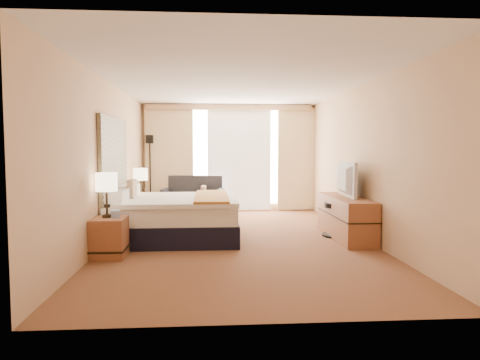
{
  "coord_description": "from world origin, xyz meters",
  "views": [
    {
      "loc": [
        -0.46,
        -7.05,
        1.49
      ],
      "look_at": [
        0.06,
        0.4,
        0.97
      ],
      "focal_mm": 32.0,
      "sensor_mm": 36.0,
      "label": 1
    }
  ],
  "objects": [
    {
      "name": "wall_left",
      "position": [
        -2.1,
        0.0,
        1.3
      ],
      "size": [
        0.02,
        7.0,
        2.6
      ],
      "primitive_type": "cube",
      "color": "tan",
      "rests_on": "ground"
    },
    {
      "name": "headboard",
      "position": [
        -2.06,
        0.2,
        1.28
      ],
      "size": [
        0.06,
        1.85,
        1.5
      ],
      "primitive_type": "cube",
      "color": "black",
      "rests_on": "wall_left"
    },
    {
      "name": "floor_lamp",
      "position": [
        -1.9,
        3.3,
        1.3
      ],
      "size": [
        0.23,
        0.23,
        1.85
      ],
      "color": "black",
      "rests_on": "floor"
    },
    {
      "name": "desk_chair",
      "position": [
        1.81,
        0.16,
        0.5
      ],
      "size": [
        0.55,
        0.55,
        1.13
      ],
      "rotation": [
        0.0,
        0.0,
        -0.02
      ],
      "color": "black",
      "rests_on": "floor"
    },
    {
      "name": "wall_back",
      "position": [
        0.0,
        3.5,
        1.3
      ],
      "size": [
        4.2,
        0.02,
        2.6
      ],
      "primitive_type": "cube",
      "color": "tan",
      "rests_on": "ground"
    },
    {
      "name": "window",
      "position": [
        0.25,
        3.47,
        1.32
      ],
      "size": [
        2.3,
        0.02,
        2.3
      ],
      "primitive_type": "cube",
      "color": "white",
      "rests_on": "wall_back"
    },
    {
      "name": "bed",
      "position": [
        -1.06,
        0.16,
        0.37
      ],
      "size": [
        2.06,
        1.89,
        1.0
      ],
      "color": "black",
      "rests_on": "floor"
    },
    {
      "name": "tissue_box",
      "position": [
        -1.79,
        -1.03,
        0.6
      ],
      "size": [
        0.14,
        0.14,
        0.11
      ],
      "primitive_type": "cube",
      "rotation": [
        0.0,
        0.0,
        0.26
      ],
      "color": "#92AEE3",
      "rests_on": "nightstand_left"
    },
    {
      "name": "loveseat",
      "position": [
        -0.85,
        3.03,
        0.29
      ],
      "size": [
        1.5,
        0.94,
        0.88
      ],
      "rotation": [
        0.0,
        0.0,
        -0.14
      ],
      "color": "#5D201A",
      "rests_on": "floor"
    },
    {
      "name": "media_dresser",
      "position": [
        1.83,
        0.0,
        0.35
      ],
      "size": [
        0.5,
        1.8,
        0.7
      ],
      "primitive_type": "cube",
      "color": "#935835",
      "rests_on": "floor"
    },
    {
      "name": "ceiling",
      "position": [
        0.0,
        0.0,
        2.6
      ],
      "size": [
        4.2,
        7.0,
        0.02
      ],
      "primitive_type": "cube",
      "color": "silver",
      "rests_on": "wall_back"
    },
    {
      "name": "wall_front",
      "position": [
        0.0,
        -3.5,
        1.3
      ],
      "size": [
        4.2,
        0.02,
        2.6
      ],
      "primitive_type": "cube",
      "color": "tan",
      "rests_on": "ground"
    },
    {
      "name": "television",
      "position": [
        1.78,
        0.11,
        1.0
      ],
      "size": [
        0.19,
        1.03,
        0.59
      ],
      "primitive_type": "imported",
      "rotation": [
        0.0,
        0.0,
        1.52
      ],
      "color": "black",
      "rests_on": "media_dresser"
    },
    {
      "name": "floor",
      "position": [
        0.0,
        0.0,
        0.0
      ],
      "size": [
        4.2,
        7.0,
        0.02
      ],
      "primitive_type": "cube",
      "color": "#5A2719",
      "rests_on": "ground"
    },
    {
      "name": "lamp_right",
      "position": [
        -1.84,
        1.49,
        1.0
      ],
      "size": [
        0.28,
        0.28,
        0.59
      ],
      "color": "black",
      "rests_on": "nightstand_right"
    },
    {
      "name": "lamp_left",
      "position": [
        -1.9,
        -1.01,
        1.04
      ],
      "size": [
        0.3,
        0.3,
        0.63
      ],
      "color": "black",
      "rests_on": "nightstand_left"
    },
    {
      "name": "wall_right",
      "position": [
        2.1,
        0.0,
        1.3
      ],
      "size": [
        0.02,
        7.0,
        2.6
      ],
      "primitive_type": "cube",
      "color": "tan",
      "rests_on": "ground"
    },
    {
      "name": "curtains",
      "position": [
        -0.0,
        3.39,
        1.41
      ],
      "size": [
        4.12,
        0.19,
        2.56
      ],
      "color": "beige",
      "rests_on": "floor"
    },
    {
      "name": "nightstand_right",
      "position": [
        -1.87,
        1.45,
        0.28
      ],
      "size": [
        0.45,
        0.52,
        0.55
      ],
      "primitive_type": "cube",
      "color": "#935835",
      "rests_on": "floor"
    },
    {
      "name": "telephone",
      "position": [
        -1.88,
        1.47,
        0.59
      ],
      "size": [
        0.21,
        0.18,
        0.07
      ],
      "primitive_type": "cube",
      "rotation": [
        0.0,
        0.0,
        -0.21
      ],
      "color": "black",
      "rests_on": "nightstand_right"
    },
    {
      "name": "nightstand_left",
      "position": [
        -1.87,
        -1.05,
        0.28
      ],
      "size": [
        0.45,
        0.52,
        0.55
      ],
      "primitive_type": "cube",
      "color": "#935835",
      "rests_on": "floor"
    }
  ]
}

